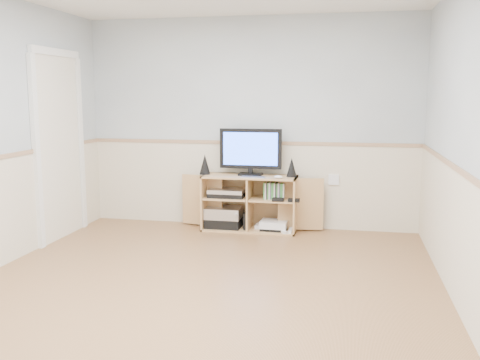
# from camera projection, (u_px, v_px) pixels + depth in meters

# --- Properties ---
(room) EXTENTS (4.04, 4.54, 2.54)m
(room) POSITION_uv_depth(u_px,v_px,m) (197.00, 141.00, 4.35)
(room) COLOR #A37348
(room) RESTS_ON ground
(media_cabinet) EXTENTS (1.72, 0.41, 0.65)m
(media_cabinet) POSITION_uv_depth(u_px,v_px,m) (250.00, 202.00, 6.35)
(media_cabinet) COLOR tan
(media_cabinet) RESTS_ON floor
(monitor) EXTENTS (0.73, 0.18, 0.55)m
(monitor) POSITION_uv_depth(u_px,v_px,m) (251.00, 150.00, 6.25)
(monitor) COLOR black
(monitor) RESTS_ON media_cabinet
(speaker_left) EXTENTS (0.13, 0.13, 0.24)m
(speaker_left) POSITION_uv_depth(u_px,v_px,m) (205.00, 164.00, 6.36)
(speaker_left) COLOR black
(speaker_left) RESTS_ON media_cabinet
(speaker_right) EXTENTS (0.12, 0.12, 0.22)m
(speaker_right) POSITION_uv_depth(u_px,v_px,m) (292.00, 167.00, 6.16)
(speaker_right) COLOR black
(speaker_right) RESTS_ON media_cabinet
(keyboard) EXTENTS (0.29, 0.13, 0.01)m
(keyboard) POSITION_uv_depth(u_px,v_px,m) (253.00, 177.00, 6.10)
(keyboard) COLOR silver
(keyboard) RESTS_ON media_cabinet
(mouse) EXTENTS (0.10, 0.07, 0.04)m
(mouse) POSITION_uv_depth(u_px,v_px,m) (278.00, 177.00, 6.04)
(mouse) COLOR white
(mouse) RESTS_ON media_cabinet
(av_components) EXTENTS (0.51, 0.31, 0.47)m
(av_components) POSITION_uv_depth(u_px,v_px,m) (225.00, 211.00, 6.38)
(av_components) COLOR black
(av_components) RESTS_ON media_cabinet
(game_consoles) EXTENTS (0.45, 0.30, 0.11)m
(game_consoles) POSITION_uv_depth(u_px,v_px,m) (273.00, 225.00, 6.27)
(game_consoles) COLOR white
(game_consoles) RESTS_ON media_cabinet
(game_cases) EXTENTS (0.24, 0.13, 0.19)m
(game_cases) POSITION_uv_depth(u_px,v_px,m) (274.00, 191.00, 6.20)
(game_cases) COLOR #3F8C3F
(game_cases) RESTS_ON media_cabinet
(wall_outlet) EXTENTS (0.12, 0.03, 0.12)m
(wall_outlet) POSITION_uv_depth(u_px,v_px,m) (334.00, 180.00, 6.28)
(wall_outlet) COLOR white
(wall_outlet) RESTS_ON wall_back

